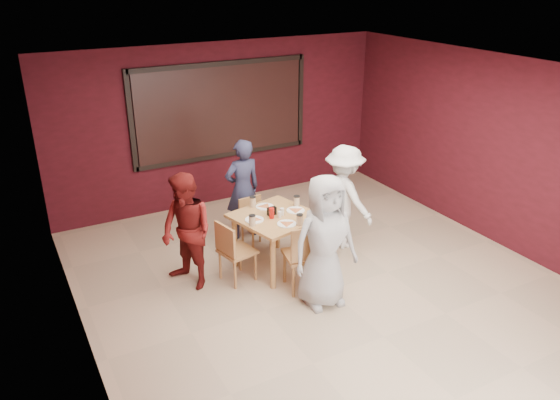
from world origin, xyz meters
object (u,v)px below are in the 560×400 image
chair_back (254,220)px  diner_left (187,232)px  dining_table (275,222)px  diner_front (325,242)px  chair_left (233,249)px  chair_right (322,223)px  diner_right (344,197)px  chair_front (305,254)px  diner_back (243,189)px

chair_back → diner_left: bearing=-155.7°
dining_table → diner_front: diner_front is taller
chair_left → chair_right: (1.47, 0.10, 0.00)m
diner_right → diner_front: bearing=123.5°
diner_right → diner_left: bearing=76.1°
chair_left → chair_front: bearing=-42.1°
diner_left → chair_right: bearing=65.9°
chair_left → diner_left: size_ratio=0.56×
diner_right → dining_table: bearing=81.5°
dining_table → chair_front: bearing=-86.9°
chair_back → diner_front: 1.80m
chair_left → diner_front: diner_front is taller
chair_front → dining_table: bearing=93.1°
chair_right → diner_left: diner_left is taller
dining_table → chair_back: 0.72m
chair_left → chair_back: bearing=48.1°
chair_front → diner_front: (0.07, -0.33, 0.31)m
chair_back → chair_left: (-0.68, -0.76, 0.05)m
diner_front → diner_back: diner_front is taller
chair_right → diner_back: bearing=126.0°
dining_table → chair_front: (0.04, -0.73, -0.15)m
chair_front → diner_right: size_ratio=0.61×
chair_front → chair_right: size_ratio=1.11×
diner_left → diner_right: diner_right is taller
chair_front → chair_right: bearing=45.4°
dining_table → diner_right: diner_right is taller
diner_left → diner_right: size_ratio=0.99×
chair_front → chair_back: 1.42m
chair_front → diner_right: (1.16, 0.84, 0.24)m
chair_right → diner_front: (-0.68, -1.09, 0.36)m
chair_right → diner_left: 2.03m
dining_table → chair_right: 0.81m
dining_table → diner_right: 1.21m
dining_table → diner_left: diner_left is taller
chair_back → chair_right: size_ratio=0.90×
diner_left → chair_front: bearing=34.7°
dining_table → diner_left: (-1.22, 0.13, 0.08)m
diner_front → diner_right: size_ratio=1.09×
chair_front → diner_back: (-0.03, 1.82, 0.24)m
chair_back → diner_left: (-1.22, -0.55, 0.34)m
dining_table → chair_back: bearing=90.1°
chair_left → diner_back: bearing=59.2°
chair_front → diner_left: size_ratio=0.62×
chair_back → diner_back: (0.01, 0.41, 0.35)m
chair_right → diner_right: bearing=10.9°
chair_front → diner_right: 1.45m
diner_back → dining_table: bearing=87.6°
chair_left → chair_right: 1.47m
dining_table → chair_right: (0.79, 0.02, -0.20)m
dining_table → diner_back: size_ratio=0.77×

